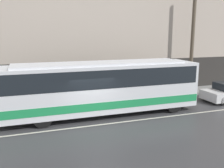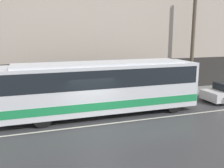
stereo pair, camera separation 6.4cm
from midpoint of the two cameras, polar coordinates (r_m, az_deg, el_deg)
The scene contains 6 objects.
ground_plane at distance 13.79m, azimuth -4.00°, elevation -9.41°, with size 60.00×60.00×0.00m, color #38383A.
sidewalk at distance 18.56m, azimuth -8.16°, elevation -3.79°, with size 60.00×2.30×0.14m.
building_facade at distance 19.25m, azimuth -9.46°, elevation 15.53°, with size 60.00×0.35×13.08m.
lane_stripe at distance 13.79m, azimuth -4.00°, elevation -9.39°, with size 54.00×0.14×0.01m.
transit_bus at distance 15.11m, azimuth -2.48°, elevation -0.33°, with size 12.02×2.57×3.23m.
utility_pole_near at distance 21.61m, azimuth 17.82°, elevation 9.58°, with size 0.29×0.29×8.55m.
Camera 1 is at (-3.32, -12.46, 4.89)m, focal length 40.00 mm.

